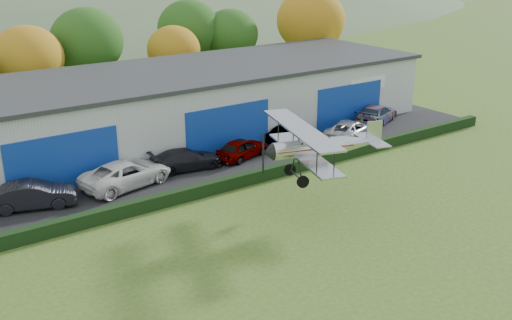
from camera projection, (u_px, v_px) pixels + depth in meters
apron at (212, 162)px, 41.06m from camera, size 48.00×9.00×0.05m
hedge at (251, 178)px, 37.23m from camera, size 46.00×0.60×0.80m
hangar at (188, 101)px, 46.60m from camera, size 40.60×12.60×5.30m
tree_belt at (80, 48)px, 53.10m from camera, size 75.70×13.22×10.12m
car_1 at (33, 195)px, 33.49m from camera, size 5.11×3.04×1.59m
car_2 at (126, 174)px, 36.59m from camera, size 6.39×3.96×1.65m
car_3 at (186, 159)px, 39.38m from camera, size 5.20×2.74×1.44m
car_4 at (242, 148)px, 41.50m from camera, size 4.60×2.84×1.46m
car_5 at (290, 134)px, 44.96m from camera, size 4.26×2.22×1.34m
car_6 at (350, 130)px, 45.72m from camera, size 5.90×4.33×1.49m
car_7 at (376, 114)px, 49.76m from camera, size 5.96×4.32×1.60m
biplane at (318, 145)px, 32.69m from camera, size 7.39×8.37×3.13m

